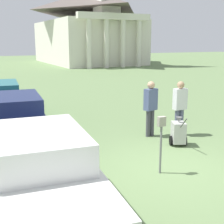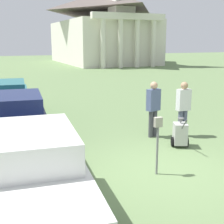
{
  "view_description": "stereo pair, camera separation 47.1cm",
  "coord_description": "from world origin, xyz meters",
  "px_view_note": "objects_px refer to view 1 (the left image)",
  "views": [
    {
      "loc": [
        -4.22,
        -5.63,
        2.97
      ],
      "look_at": [
        -0.68,
        1.71,
        1.1
      ],
      "focal_mm": 50.0,
      "sensor_mm": 36.0,
      "label": 1
    },
    {
      "loc": [
        -3.79,
        -5.82,
        2.97
      ],
      "look_at": [
        -0.68,
        1.71,
        1.1
      ],
      "focal_mm": 50.0,
      "sensor_mm": 36.0,
      "label": 2
    }
  ],
  "objects_px": {
    "person_worker": "(151,105)",
    "person_supervisor": "(180,105)",
    "church": "(87,25)",
    "parked_car_navy": "(10,125)",
    "parking_meter": "(161,134)",
    "parked_car_white": "(36,170)",
    "equipment_cart": "(178,132)"
  },
  "relations": [
    {
      "from": "parked_car_navy",
      "to": "equipment_cart",
      "type": "xyz_separation_m",
      "value": [
        4.42,
        -1.69,
        -0.35
      ]
    },
    {
      "from": "person_worker",
      "to": "church",
      "type": "height_order",
      "value": "church"
    },
    {
      "from": "parking_meter",
      "to": "equipment_cart",
      "type": "distance_m",
      "value": 2.18
    },
    {
      "from": "parked_car_navy",
      "to": "person_worker",
      "type": "xyz_separation_m",
      "value": [
        4.18,
        -0.56,
        0.27
      ]
    },
    {
      "from": "parking_meter",
      "to": "church",
      "type": "xyz_separation_m",
      "value": [
        11.75,
        34.45,
        4.12
      ]
    },
    {
      "from": "parking_meter",
      "to": "person_supervisor",
      "type": "relative_size",
      "value": 0.77
    },
    {
      "from": "church",
      "to": "person_supervisor",
      "type": "bearing_deg",
      "value": -106.46
    },
    {
      "from": "parked_car_white",
      "to": "church",
      "type": "height_order",
      "value": "church"
    },
    {
      "from": "person_worker",
      "to": "person_supervisor",
      "type": "xyz_separation_m",
      "value": [
        0.9,
        -0.3,
        -0.01
      ]
    },
    {
      "from": "person_supervisor",
      "to": "church",
      "type": "relative_size",
      "value": 0.08
    },
    {
      "from": "parked_car_white",
      "to": "person_worker",
      "type": "distance_m",
      "value": 4.98
    },
    {
      "from": "parked_car_white",
      "to": "equipment_cart",
      "type": "xyz_separation_m",
      "value": [
        4.43,
        1.57,
        -0.29
      ]
    },
    {
      "from": "parking_meter",
      "to": "person_supervisor",
      "type": "xyz_separation_m",
      "value": [
        2.23,
        2.23,
        0.06
      ]
    },
    {
      "from": "equipment_cart",
      "to": "person_supervisor",
      "type": "bearing_deg",
      "value": 74.96
    },
    {
      "from": "equipment_cart",
      "to": "parking_meter",
      "type": "bearing_deg",
      "value": -115.22
    },
    {
      "from": "parked_car_navy",
      "to": "person_supervisor",
      "type": "xyz_separation_m",
      "value": [
        5.08,
        -0.86,
        0.26
      ]
    },
    {
      "from": "person_worker",
      "to": "church",
      "type": "bearing_deg",
      "value": -122.34
    },
    {
      "from": "person_worker",
      "to": "person_supervisor",
      "type": "distance_m",
      "value": 0.95
    },
    {
      "from": "parking_meter",
      "to": "church",
      "type": "distance_m",
      "value": 36.63
    },
    {
      "from": "parked_car_white",
      "to": "parked_car_navy",
      "type": "bearing_deg",
      "value": 95.91
    },
    {
      "from": "parked_car_navy",
      "to": "church",
      "type": "bearing_deg",
      "value": 70.96
    },
    {
      "from": "parked_car_white",
      "to": "parked_car_navy",
      "type": "xyz_separation_m",
      "value": [
        0.0,
        3.26,
        0.06
      ]
    },
    {
      "from": "parked_car_navy",
      "to": "person_worker",
      "type": "distance_m",
      "value": 4.22
    },
    {
      "from": "person_worker",
      "to": "church",
      "type": "distance_m",
      "value": 33.83
    },
    {
      "from": "church",
      "to": "person_worker",
      "type": "bearing_deg",
      "value": -108.08
    },
    {
      "from": "parked_car_navy",
      "to": "parking_meter",
      "type": "distance_m",
      "value": 4.2
    },
    {
      "from": "parked_car_navy",
      "to": "parking_meter",
      "type": "xyz_separation_m",
      "value": [
        2.84,
        -3.09,
        0.2
      ]
    },
    {
      "from": "person_supervisor",
      "to": "equipment_cart",
      "type": "distance_m",
      "value": 1.21
    },
    {
      "from": "person_worker",
      "to": "parking_meter",
      "type": "bearing_deg",
      "value": 47.92
    },
    {
      "from": "parked_car_navy",
      "to": "person_worker",
      "type": "relative_size",
      "value": 2.75
    },
    {
      "from": "parking_meter",
      "to": "church",
      "type": "relative_size",
      "value": 0.06
    },
    {
      "from": "parked_car_white",
      "to": "parking_meter",
      "type": "distance_m",
      "value": 2.86
    }
  ]
}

